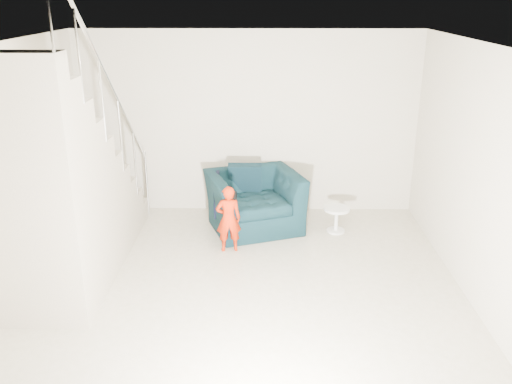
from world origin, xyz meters
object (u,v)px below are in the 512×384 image
(armchair, at_px, (254,201))
(side_table, at_px, (336,216))
(staircase, at_px, (64,203))
(toddler, at_px, (228,219))

(armchair, height_order, side_table, armchair)
(staircase, bearing_deg, toddler, 22.60)
(armchair, height_order, toddler, toddler)
(armchair, distance_m, toddler, 0.81)
(toddler, bearing_deg, side_table, -166.25)
(side_table, bearing_deg, staircase, -157.45)
(armchair, bearing_deg, side_table, -26.29)
(staircase, bearing_deg, side_table, 22.55)
(armchair, distance_m, staircase, 2.64)
(armchair, bearing_deg, toddler, -132.68)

